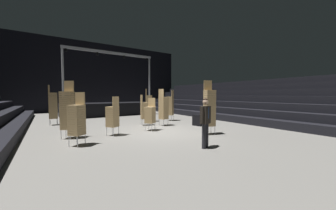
{
  "coord_description": "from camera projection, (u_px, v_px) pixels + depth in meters",
  "views": [
    {
      "loc": [
        -4.77,
        -8.08,
        1.86
      ],
      "look_at": [
        -0.06,
        -0.97,
        1.4
      ],
      "focal_mm": 19.72,
      "sensor_mm": 36.0,
      "label": 1
    }
  ],
  "objects": [
    {
      "name": "chair_stack_mid_left",
      "position": [
        77.0,
        119.0,
        6.71
      ],
      "size": [
        0.62,
        0.62,
        1.96
      ],
      "rotation": [
        0.0,
        0.0,
        2.27
      ],
      "color": "#B2B5BA",
      "rests_on": "ground_plane"
    },
    {
      "name": "arena_end_wall",
      "position": [
        94.0,
        77.0,
        21.73
      ],
      "size": [
        22.0,
        0.3,
        8.0
      ],
      "primitive_type": "cube",
      "color": "black",
      "rests_on": "ground_plane"
    },
    {
      "name": "stage_riser",
      "position": [
        108.0,
        108.0,
        17.12
      ],
      "size": [
        7.83,
        3.15,
        5.58
      ],
      "color": "black",
      "rests_on": "ground_plane"
    },
    {
      "name": "chair_stack_rear_left",
      "position": [
        149.0,
        105.0,
        12.96
      ],
      "size": [
        0.6,
        0.6,
        2.31
      ],
      "rotation": [
        0.0,
        0.0,
        4.19
      ],
      "color": "#B2B5BA",
      "rests_on": "ground_plane"
    },
    {
      "name": "bleacher_bank_right",
      "position": [
        242.0,
        99.0,
        14.82
      ],
      "size": [
        5.25,
        24.0,
        3.15
      ],
      "rotation": [
        0.0,
        0.0,
        -1.57
      ],
      "color": "black",
      "rests_on": "ground_plane"
    },
    {
      "name": "chair_stack_aisle_right",
      "position": [
        163.0,
        107.0,
        11.2
      ],
      "size": [
        0.52,
        0.52,
        2.22
      ],
      "rotation": [
        0.0,
        0.0,
        4.92
      ],
      "color": "#B2B5BA",
      "rests_on": "ground_plane"
    },
    {
      "name": "chair_stack_front_left",
      "position": [
        53.0,
        105.0,
        11.39
      ],
      "size": [
        0.49,
        0.49,
        2.48
      ],
      "rotation": [
        0.0,
        0.0,
        4.59
      ],
      "color": "#B2B5BA",
      "rests_on": "ground_plane"
    },
    {
      "name": "chair_stack_aisle_left",
      "position": [
        113.0,
        116.0,
        8.46
      ],
      "size": [
        0.61,
        0.61,
        1.79
      ],
      "rotation": [
        0.0,
        0.0,
        0.59
      ],
      "color": "#B2B5BA",
      "rests_on": "ground_plane"
    },
    {
      "name": "chair_stack_rear_centre",
      "position": [
        209.0,
        107.0,
        8.68
      ],
      "size": [
        0.56,
        0.56,
        2.56
      ],
      "rotation": [
        0.0,
        0.0,
        2.81
      ],
      "color": "#B2B5BA",
      "rests_on": "ground_plane"
    },
    {
      "name": "chair_stack_front_right",
      "position": [
        170.0,
        105.0,
        13.42
      ],
      "size": [
        0.62,
        0.62,
        2.22
      ],
      "rotation": [
        0.0,
        0.0,
        0.63
      ],
      "color": "#B2B5BA",
      "rests_on": "ground_plane"
    },
    {
      "name": "man_with_tie",
      "position": [
        206.0,
        120.0,
        6.43
      ],
      "size": [
        0.57,
        0.35,
        1.76
      ],
      "rotation": [
        0.0,
        0.0,
        3.48
      ],
      "color": "black",
      "rests_on": "ground_plane"
    },
    {
      "name": "chair_stack_mid_centre",
      "position": [
        67.0,
        110.0,
        7.84
      ],
      "size": [
        0.61,
        0.61,
        2.48
      ],
      "rotation": [
        0.0,
        0.0,
        2.58
      ],
      "color": "#B2B5BA",
      "rests_on": "ground_plane"
    },
    {
      "name": "ground_plane",
      "position": [
        159.0,
        132.0,
        9.46
      ],
      "size": [
        22.0,
        30.0,
        0.1
      ],
      "primitive_type": "cube",
      "color": "slate"
    },
    {
      "name": "chair_stack_mid_right",
      "position": [
        145.0,
        110.0,
        11.3
      ],
      "size": [
        0.53,
        0.53,
        1.88
      ],
      "rotation": [
        0.0,
        0.0,
        4.47
      ],
      "color": "#B2B5BA",
      "rests_on": "ground_plane"
    },
    {
      "name": "equipment_road_case",
      "position": [
        200.0,
        120.0,
        11.42
      ],
      "size": [
        1.02,
        0.8,
        0.66
      ],
      "primitive_type": "cube",
      "rotation": [
        0.0,
        0.0,
        0.24
      ],
      "color": "black",
      "rests_on": "ground_plane"
    },
    {
      "name": "chair_stack_rear_right",
      "position": [
        150.0,
        114.0,
        9.63
      ],
      "size": [
        0.61,
        0.61,
        1.71
      ],
      "rotation": [
        0.0,
        0.0,
        2.16
      ],
      "color": "#B2B5BA",
      "rests_on": "ground_plane"
    }
  ]
}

